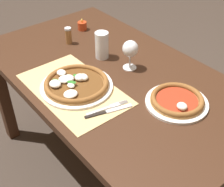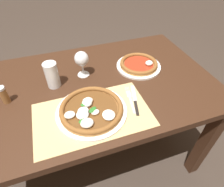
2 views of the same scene
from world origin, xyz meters
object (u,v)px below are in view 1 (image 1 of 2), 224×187
at_px(wine_glass, 130,50).
at_px(pizza_far, 177,101).
at_px(pizza_near, 76,84).
at_px(fork, 108,108).
at_px(knife, 109,111).
at_px(pint_glass, 102,46).
at_px(pepper_shaker, 69,36).
at_px(votive_candle, 82,26).

bearing_deg(wine_glass, pizza_far, -5.30).
height_order(pizza_near, pizza_far, pizza_near).
distance_m(fork, knife, 0.02).
bearing_deg(pint_glass, pizza_near, -61.56).
bearing_deg(wine_glass, pint_glass, -165.89).
distance_m(pizza_near, pepper_shaker, 0.44).
bearing_deg(pepper_shaker, pizza_far, 4.86).
height_order(pint_glass, fork, pint_glass).
relative_size(wine_glass, knife, 0.73).
bearing_deg(pint_glass, pepper_shaker, -167.59).
bearing_deg(wine_glass, votive_candle, 173.03).
relative_size(pizza_far, votive_candle, 3.84).
distance_m(pint_glass, knife, 0.46).
relative_size(pint_glass, fork, 0.73).
xyz_separation_m(pizza_far, pepper_shaker, (-0.77, -0.07, 0.03)).
bearing_deg(wine_glass, fork, -57.73).
height_order(pizza_far, pint_glass, pint_glass).
xyz_separation_m(wine_glass, pepper_shaker, (-0.42, -0.10, -0.06)).
bearing_deg(fork, wine_glass, 122.27).
bearing_deg(wine_glass, pepper_shaker, -166.88).
xyz_separation_m(pint_glass, pepper_shaker, (-0.24, -0.05, -0.02)).
relative_size(wine_glass, pint_glass, 1.07).
relative_size(wine_glass, fork, 0.78).
relative_size(wine_glass, votive_candle, 2.15).
relative_size(fork, votive_candle, 2.77).
bearing_deg(knife, votive_candle, 153.27).
distance_m(knife, pepper_shaker, 0.65).
bearing_deg(pepper_shaker, wine_glass, 13.12).
xyz_separation_m(wine_glass, fork, (0.18, -0.29, -0.10)).
xyz_separation_m(fork, pepper_shaker, (-0.60, 0.19, 0.04)).
xyz_separation_m(wine_glass, knife, (0.20, -0.30, -0.10)).
bearing_deg(fork, pint_glass, 145.59).
height_order(knife, pepper_shaker, pepper_shaker).
xyz_separation_m(wine_glass, votive_candle, (-0.51, 0.06, -0.08)).
xyz_separation_m(pizza_near, knife, (0.23, 0.01, -0.02)).
height_order(pizza_near, pint_glass, pint_glass).
height_order(wine_glass, votive_candle, wine_glass).
relative_size(fork, knife, 0.95).
height_order(pizza_far, knife, pizza_far).
height_order(votive_candle, pepper_shaker, pepper_shaker).
bearing_deg(knife, fork, 152.76).
height_order(pizza_far, pepper_shaker, pepper_shaker).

